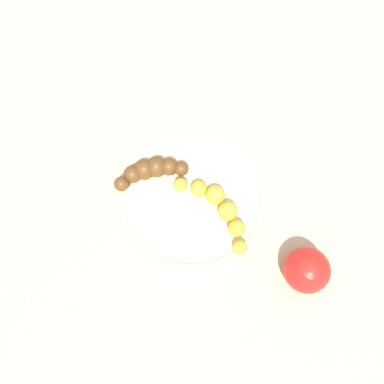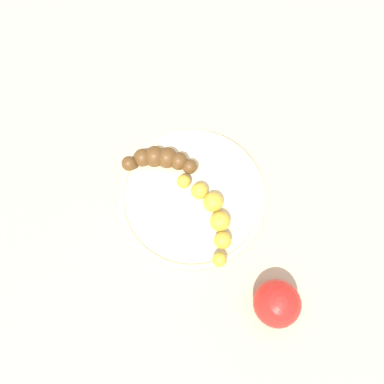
{
  "view_description": "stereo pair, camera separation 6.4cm",
  "coord_description": "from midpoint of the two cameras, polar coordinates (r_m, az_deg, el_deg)",
  "views": [
    {
      "loc": [
        -0.2,
        -0.02,
        0.64
      ],
      "look_at": [
        0.0,
        0.0,
        0.04
      ],
      "focal_mm": 36.54,
      "sensor_mm": 36.0,
      "label": 1
    },
    {
      "loc": [
        -0.18,
        -0.09,
        0.64
      ],
      "look_at": [
        0.0,
        0.0,
        0.04
      ],
      "focal_mm": 36.54,
      "sensor_mm": 36.0,
      "label": 2
    }
  ],
  "objects": [
    {
      "name": "banana_spotted",
      "position": [
        0.63,
        0.98,
        -2.72
      ],
      "size": [
        0.11,
        0.13,
        0.03
      ],
      "rotation": [
        0.0,
        0.0,
        5.57
      ],
      "color": "gold",
      "rests_on": "fruit_bowl"
    },
    {
      "name": "apple_red",
      "position": [
        0.63,
        13.62,
        -11.46
      ],
      "size": [
        0.07,
        0.07,
        0.07
      ],
      "primitive_type": "sphere",
      "color": "red",
      "rests_on": "ground_plane"
    },
    {
      "name": "ground_plane",
      "position": [
        0.67,
        -2.68,
        -1.42
      ],
      "size": [
        2.4,
        2.4,
        0.0
      ],
      "primitive_type": "plane",
      "color": "tan"
    },
    {
      "name": "fruit_bowl",
      "position": [
        0.66,
        -2.72,
        -1.11
      ],
      "size": [
        0.25,
        0.25,
        0.02
      ],
      "color": "beige",
      "rests_on": "ground_plane"
    },
    {
      "name": "banana_overripe",
      "position": [
        0.66,
        -8.77,
        2.78
      ],
      "size": [
        0.06,
        0.12,
        0.04
      ],
      "rotation": [
        0.0,
        0.0,
        0.34
      ],
      "color": "#593819",
      "rests_on": "fruit_bowl"
    }
  ]
}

